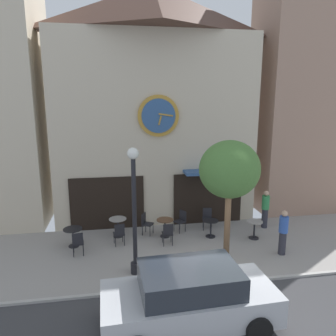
{
  "coord_description": "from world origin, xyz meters",
  "views": [
    {
      "loc": [
        -2.79,
        -8.38,
        5.56
      ],
      "look_at": [
        -0.98,
        2.5,
        3.15
      ],
      "focal_mm": 34.2,
      "sensor_mm": 36.0,
      "label": 1
    }
  ],
  "objects_px": {
    "cafe_table_center": "(118,224)",
    "pedestrian_green": "(265,209)",
    "cafe_table_rightmost": "(165,225)",
    "cafe_chair_near_tree": "(78,242)",
    "cafe_chair_left_end": "(168,232)",
    "pedestrian_blue": "(283,232)",
    "cafe_table_leftmost": "(73,234)",
    "street_lamp": "(134,212)",
    "cafe_chair_curbside": "(181,219)",
    "cafe_chair_facing_street": "(146,222)",
    "parked_car_silver": "(189,297)",
    "cafe_table_near_door": "(254,227)",
    "cafe_chair_near_lamp": "(119,233)",
    "street_tree": "(230,170)",
    "cafe_table_center_right": "(211,226)",
    "cafe_chair_outer": "(207,217)"
  },
  "relations": [
    {
      "from": "cafe_table_center_right",
      "to": "cafe_table_center",
      "type": "bearing_deg",
      "value": 170.01
    },
    {
      "from": "cafe_table_leftmost",
      "to": "cafe_chair_near_lamp",
      "type": "bearing_deg",
      "value": -6.97
    },
    {
      "from": "cafe_table_center",
      "to": "cafe_chair_left_end",
      "type": "relative_size",
      "value": 0.86
    },
    {
      "from": "cafe_chair_curbside",
      "to": "cafe_chair_facing_street",
      "type": "height_order",
      "value": "same"
    },
    {
      "from": "cafe_table_center",
      "to": "cafe_table_center_right",
      "type": "distance_m",
      "value": 3.8
    },
    {
      "from": "cafe_chair_left_end",
      "to": "parked_car_silver",
      "type": "relative_size",
      "value": 0.21
    },
    {
      "from": "cafe_chair_left_end",
      "to": "cafe_chair_outer",
      "type": "xyz_separation_m",
      "value": [
        1.96,
        1.34,
        0.0
      ]
    },
    {
      "from": "cafe_table_leftmost",
      "to": "cafe_chair_near_lamp",
      "type": "xyz_separation_m",
      "value": [
        1.74,
        -0.21,
        0.01
      ]
    },
    {
      "from": "cafe_chair_left_end",
      "to": "cafe_chair_facing_street",
      "type": "xyz_separation_m",
      "value": [
        -0.73,
        1.19,
        0.0
      ]
    },
    {
      "from": "cafe_table_leftmost",
      "to": "cafe_table_near_door",
      "type": "height_order",
      "value": "cafe_table_near_door"
    },
    {
      "from": "cafe_table_near_door",
      "to": "cafe_chair_outer",
      "type": "xyz_separation_m",
      "value": [
        -1.58,
        1.3,
        0.03
      ]
    },
    {
      "from": "street_lamp",
      "to": "cafe_chair_outer",
      "type": "xyz_separation_m",
      "value": [
        3.32,
        3.15,
        -1.57
      ]
    },
    {
      "from": "pedestrian_blue",
      "to": "cafe_chair_facing_street",
      "type": "bearing_deg",
      "value": 151.33
    },
    {
      "from": "cafe_table_center",
      "to": "pedestrian_green",
      "type": "distance_m",
      "value": 6.37
    },
    {
      "from": "cafe_chair_left_end",
      "to": "pedestrian_blue",
      "type": "height_order",
      "value": "pedestrian_blue"
    },
    {
      "from": "street_tree",
      "to": "pedestrian_green",
      "type": "height_order",
      "value": "street_tree"
    },
    {
      "from": "pedestrian_green",
      "to": "cafe_chair_outer",
      "type": "bearing_deg",
      "value": 173.25
    },
    {
      "from": "cafe_table_rightmost",
      "to": "pedestrian_blue",
      "type": "relative_size",
      "value": 0.44
    },
    {
      "from": "street_lamp",
      "to": "cafe_table_near_door",
      "type": "xyz_separation_m",
      "value": [
        4.9,
        1.85,
        -1.6
      ]
    },
    {
      "from": "cafe_table_rightmost",
      "to": "pedestrian_blue",
      "type": "height_order",
      "value": "pedestrian_blue"
    },
    {
      "from": "pedestrian_blue",
      "to": "cafe_chair_near_lamp",
      "type": "bearing_deg",
      "value": 163.91
    },
    {
      "from": "cafe_table_rightmost",
      "to": "cafe_table_center_right",
      "type": "bearing_deg",
      "value": -10.11
    },
    {
      "from": "cafe_table_near_door",
      "to": "pedestrian_green",
      "type": "xyz_separation_m",
      "value": [
        0.93,
        1.0,
        0.37
      ]
    },
    {
      "from": "cafe_chair_left_end",
      "to": "pedestrian_blue",
      "type": "bearing_deg",
      "value": -19.24
    },
    {
      "from": "parked_car_silver",
      "to": "cafe_chair_facing_street",
      "type": "bearing_deg",
      "value": 95.4
    },
    {
      "from": "street_tree",
      "to": "cafe_chair_near_tree",
      "type": "height_order",
      "value": "street_tree"
    },
    {
      "from": "cafe_table_leftmost",
      "to": "cafe_table_center_right",
      "type": "relative_size",
      "value": 1.01
    },
    {
      "from": "cafe_table_rightmost",
      "to": "cafe_chair_near_lamp",
      "type": "xyz_separation_m",
      "value": [
        -1.86,
        -0.52,
        0.01
      ]
    },
    {
      "from": "cafe_table_leftmost",
      "to": "street_lamp",
      "type": "bearing_deg",
      "value": -46.14
    },
    {
      "from": "street_lamp",
      "to": "cafe_chair_facing_street",
      "type": "height_order",
      "value": "street_lamp"
    },
    {
      "from": "street_lamp",
      "to": "parked_car_silver",
      "type": "bearing_deg",
      "value": -66.26
    },
    {
      "from": "cafe_table_leftmost",
      "to": "cafe_chair_near_lamp",
      "type": "relative_size",
      "value": 0.8
    },
    {
      "from": "cafe_chair_facing_street",
      "to": "cafe_table_rightmost",
      "type": "bearing_deg",
      "value": -26.78
    },
    {
      "from": "cafe_chair_left_end",
      "to": "pedestrian_green",
      "type": "relative_size",
      "value": 0.54
    },
    {
      "from": "cafe_chair_left_end",
      "to": "cafe_chair_facing_street",
      "type": "bearing_deg",
      "value": 121.54
    },
    {
      "from": "cafe_chair_outer",
      "to": "cafe_chair_facing_street",
      "type": "bearing_deg",
      "value": -176.72
    },
    {
      "from": "cafe_table_center_right",
      "to": "cafe_chair_outer",
      "type": "relative_size",
      "value": 0.8
    },
    {
      "from": "cafe_chair_near_tree",
      "to": "cafe_chair_outer",
      "type": "relative_size",
      "value": 1.0
    },
    {
      "from": "cafe_chair_outer",
      "to": "cafe_table_leftmost",
      "type": "bearing_deg",
      "value": -171.39
    },
    {
      "from": "cafe_table_center_right",
      "to": "parked_car_silver",
      "type": "bearing_deg",
      "value": -112.65
    },
    {
      "from": "cafe_table_leftmost",
      "to": "cafe_table_rightmost",
      "type": "height_order",
      "value": "cafe_table_rightmost"
    },
    {
      "from": "cafe_chair_near_lamp",
      "to": "cafe_chair_curbside",
      "type": "distance_m",
      "value": 2.79
    },
    {
      "from": "street_tree",
      "to": "cafe_table_leftmost",
      "type": "height_order",
      "value": "street_tree"
    },
    {
      "from": "pedestrian_blue",
      "to": "parked_car_silver",
      "type": "xyz_separation_m",
      "value": [
        -4.18,
        -3.06,
        -0.1
      ]
    },
    {
      "from": "cafe_table_center_right",
      "to": "cafe_chair_left_end",
      "type": "relative_size",
      "value": 0.8
    },
    {
      "from": "cafe_table_near_door",
      "to": "cafe_chair_facing_street",
      "type": "distance_m",
      "value": 4.43
    },
    {
      "from": "cafe_table_leftmost",
      "to": "cafe_table_near_door",
      "type": "xyz_separation_m",
      "value": [
        7.12,
        -0.46,
        -0.02
      ]
    },
    {
      "from": "cafe_table_leftmost",
      "to": "cafe_table_near_door",
      "type": "relative_size",
      "value": 0.98
    },
    {
      "from": "cafe_table_rightmost",
      "to": "cafe_chair_near_tree",
      "type": "bearing_deg",
      "value": -161.81
    },
    {
      "from": "street_lamp",
      "to": "cafe_chair_near_lamp",
      "type": "xyz_separation_m",
      "value": [
        -0.48,
        2.1,
        -1.57
      ]
    }
  ]
}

